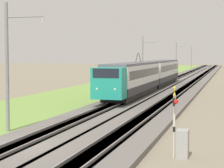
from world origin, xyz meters
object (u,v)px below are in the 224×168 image
at_px(crossing_signal_far, 175,114).
at_px(equipment_cabinet, 182,144).
at_px(catenary_mast_far, 176,58).
at_px(passenger_train, 149,74).
at_px(catenary_mast_distant, 192,57).
at_px(catenary_mast_near, 8,66).
at_px(catenary_mast_mid, 143,60).

height_order(crossing_signal_far, equipment_cabinet, crossing_signal_far).
bearing_deg(catenary_mast_far, passenger_train, -176.83).
bearing_deg(catenary_mast_far, catenary_mast_distant, -0.00).
distance_m(catenary_mast_near, catenary_mast_distant, 125.78).
distance_m(catenary_mast_mid, catenary_mast_far, 41.93).
relative_size(catenary_mast_near, equipment_cabinet, 6.04).
xyz_separation_m(crossing_signal_far, catenary_mast_mid, (45.61, 10.61, 1.89)).
bearing_deg(crossing_signal_far, catenary_mast_mid, 103.10).
relative_size(crossing_signal_far, catenary_mast_mid, 0.44).
distance_m(crossing_signal_far, catenary_mast_distant, 129.91).
relative_size(crossing_signal_far, catenary_mast_far, 0.43).
bearing_deg(equipment_cabinet, catenary_mast_mid, 13.56).
xyz_separation_m(catenary_mast_near, equipment_cabinet, (-3.60, -10.99, -3.47)).
bearing_deg(catenary_mast_near, catenary_mast_distant, -0.00).
distance_m(passenger_train, catenary_mast_mid, 11.16).
distance_m(catenary_mast_near, equipment_cabinet, 12.07).
height_order(passenger_train, catenary_mast_far, catenary_mast_far).
distance_m(catenary_mast_near, catenary_mast_mid, 41.93).
relative_size(passenger_train, crossing_signal_far, 11.73).
distance_m(catenary_mast_mid, catenary_mast_distant, 83.86).
height_order(passenger_train, catenary_mast_distant, catenary_mast_distant).
xyz_separation_m(passenger_train, catenary_mast_distant, (94.51, 2.91, 1.50)).
bearing_deg(catenary_mast_mid, catenary_mast_distant, -0.00).
height_order(passenger_train, catenary_mast_mid, catenary_mast_mid).
height_order(catenary_mast_far, catenary_mast_distant, catenary_mast_far).
xyz_separation_m(passenger_train, crossing_signal_far, (-34.95, -7.70, -0.31)).
relative_size(passenger_train, catenary_mast_far, 5.07).
height_order(catenary_mast_near, equipment_cabinet, catenary_mast_near).
bearing_deg(catenary_mast_distant, equipment_cabinet, -175.15).
height_order(catenary_mast_mid, catenary_mast_distant, catenary_mast_mid).
bearing_deg(catenary_mast_far, crossing_signal_far, -173.09).
distance_m(passenger_train, catenary_mast_near, 31.46).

